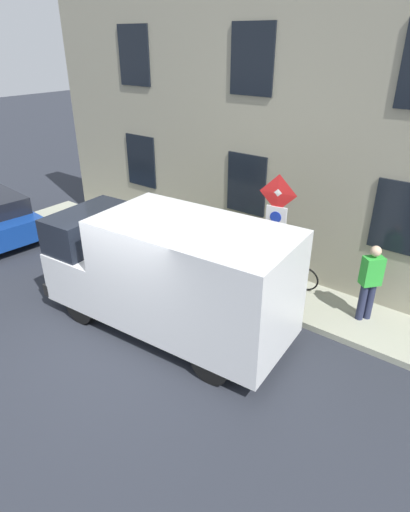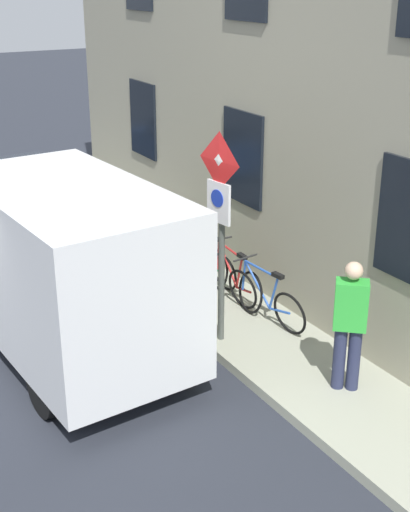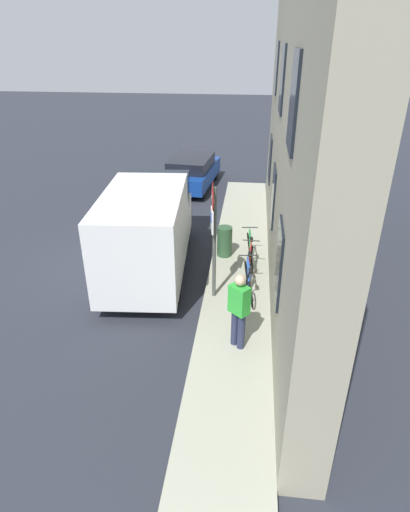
# 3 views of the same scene
# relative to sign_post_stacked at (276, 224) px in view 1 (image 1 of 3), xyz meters

# --- Properties ---
(ground_plane) EXTENTS (80.00, 80.00, 0.00)m
(ground_plane) POSITION_rel_sign_post_stacked_xyz_m (-2.92, 1.65, -2.09)
(ground_plane) COLOR #282B34
(sidewalk_slab) EXTENTS (1.66, 15.44, 0.14)m
(sidewalk_slab) POSITION_rel_sign_post_stacked_xyz_m (0.62, 1.65, -2.02)
(sidewalk_slab) COLOR #A3A58F
(sidewalk_slab) RESTS_ON ground_plane
(building_facade) EXTENTS (0.75, 13.44, 7.09)m
(building_facade) POSITION_rel_sign_post_stacked_xyz_m (1.80, 1.65, 1.46)
(building_facade) COLOR gray
(building_facade) RESTS_ON ground_plane
(sign_post_stacked) EXTENTS (0.18, 0.56, 2.89)m
(sign_post_stacked) POSITION_rel_sign_post_stacked_xyz_m (0.00, 0.00, 0.00)
(sign_post_stacked) COLOR #474C47
(sign_post_stacked) RESTS_ON sidewalk_slab
(delivery_van) EXTENTS (2.39, 5.47, 2.50)m
(delivery_van) POSITION_rel_sign_post_stacked_xyz_m (-1.90, 1.29, -0.75)
(delivery_van) COLOR white
(delivery_van) RESTS_ON ground_plane
(bicycle_blue) EXTENTS (0.46, 1.71, 0.89)m
(bicycle_blue) POSITION_rel_sign_post_stacked_xyz_m (0.90, 0.16, -1.58)
(bicycle_blue) COLOR black
(bicycle_blue) RESTS_ON sidewalk_slab
(bicycle_red) EXTENTS (0.46, 1.71, 0.89)m
(bicycle_red) POSITION_rel_sign_post_stacked_xyz_m (0.90, 1.04, -1.58)
(bicycle_red) COLOR black
(bicycle_red) RESTS_ON sidewalk_slab
(bicycle_green) EXTENTS (0.46, 1.71, 0.89)m
(bicycle_green) POSITION_rel_sign_post_stacked_xyz_m (0.90, 1.93, -1.58)
(bicycle_green) COLOR black
(bicycle_green) RESTS_ON sidewalk_slab
(pedestrian) EXTENTS (0.47, 0.46, 1.72)m
(pedestrian) POSITION_rel_sign_post_stacked_xyz_m (0.72, -1.88, -1.02)
(pedestrian) COLOR #262B47
(pedestrian) RESTS_ON sidewalk_slab
(litter_bin) EXTENTS (0.44, 0.44, 0.90)m
(litter_bin) POSITION_rel_sign_post_stacked_xyz_m (0.14, 2.26, -1.50)
(litter_bin) COLOR #2D5133
(litter_bin) RESTS_ON sidewalk_slab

